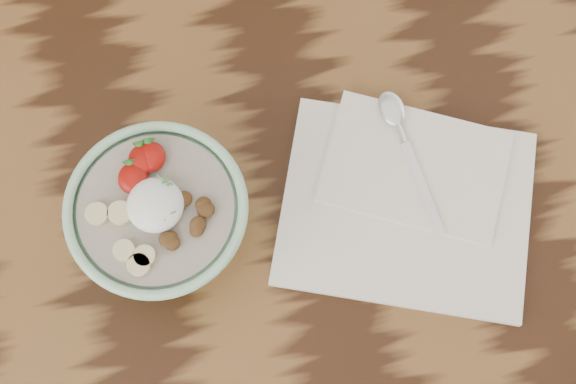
# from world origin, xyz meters

# --- Properties ---
(table) EXTENTS (1.60, 0.90, 0.75)m
(table) POSITION_xyz_m (0.00, 0.00, 0.66)
(table) COLOR black
(table) RESTS_ON ground
(breakfast_bowl) EXTENTS (0.18, 0.18, 0.12)m
(breakfast_bowl) POSITION_xyz_m (-0.15, -0.04, 0.81)
(breakfast_bowl) COLOR #9CD2AC
(breakfast_bowl) RESTS_ON table
(napkin) EXTENTS (0.32, 0.30, 0.02)m
(napkin) POSITION_xyz_m (0.10, -0.06, 0.76)
(napkin) COLOR white
(napkin) RESTS_ON table
(spoon) EXTENTS (0.03, 0.17, 0.01)m
(spoon) POSITION_xyz_m (0.11, 0.02, 0.77)
(spoon) COLOR silver
(spoon) RESTS_ON napkin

